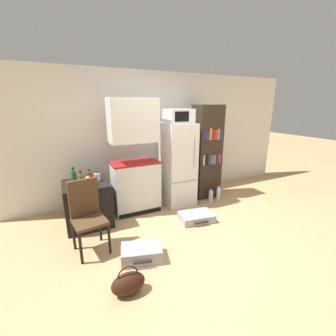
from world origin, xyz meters
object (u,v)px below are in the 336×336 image
at_px(microwave, 179,116).
at_px(handbag, 128,283).
at_px(kitchen_hutch, 135,161).
at_px(chair, 87,211).
at_px(suitcase_large_flat, 141,253).
at_px(bottle_green_tall, 74,178).
at_px(refrigerator, 178,165).
at_px(water_bottle_middle, 211,196).
at_px(side_table, 88,203).
at_px(bottle_clear_short, 97,177).
at_px(water_bottle_front, 218,193).
at_px(bottle_milk_white, 88,182).
at_px(bottle_ketchup_red, 91,180).
at_px(bottle_olive_oil, 81,181).
at_px(bottle_amber_beer, 90,176).
at_px(bookshelf, 206,152).
at_px(suitcase_small_flat, 196,217).

distance_m(microwave, handbag, 2.84).
xyz_separation_m(kitchen_hutch, chair, (-0.95, -0.83, -0.38)).
bearing_deg(suitcase_large_flat, bottle_green_tall, 133.66).
xyz_separation_m(kitchen_hutch, refrigerator, (0.85, -0.05, -0.15)).
height_order(bottle_green_tall, water_bottle_middle, bottle_green_tall).
bearing_deg(refrigerator, kitchen_hutch, 176.54).
relative_size(side_table, kitchen_hutch, 0.35).
bearing_deg(bottle_clear_short, refrigerator, 1.85).
bearing_deg(water_bottle_front, refrigerator, 162.92).
distance_m(side_table, suitcase_large_flat, 1.37).
bearing_deg(refrigerator, bottle_clear_short, -178.15).
bearing_deg(bottle_milk_white, bottle_ketchup_red, 59.77).
bearing_deg(bottle_milk_white, water_bottle_middle, 1.86).
height_order(refrigerator, handbag, refrigerator).
height_order(refrigerator, bottle_olive_oil, refrigerator).
distance_m(bottle_amber_beer, chair, 0.86).
distance_m(microwave, suitcase_large_flat, 2.44).
relative_size(refrigerator, bookshelf, 0.83).
bearing_deg(side_table, kitchen_hutch, 7.85).
distance_m(kitchen_hutch, microwave, 1.15).
xyz_separation_m(bottle_amber_beer, water_bottle_front, (2.46, -0.28, -0.65)).
relative_size(bottle_amber_beer, suitcase_large_flat, 0.33).
distance_m(bottle_olive_oil, suitcase_large_flat, 1.39).
relative_size(kitchen_hutch, handbag, 5.65).
height_order(side_table, microwave, microwave).
height_order(kitchen_hutch, handbag, kitchen_hutch).
xyz_separation_m(side_table, kitchen_hutch, (0.87, 0.12, 0.59)).
distance_m(refrigerator, bottle_clear_short, 1.53).
bearing_deg(handbag, bookshelf, 39.55).
distance_m(bottle_ketchup_red, suitcase_large_flat, 1.38).
bearing_deg(bottle_milk_white, water_bottle_front, 1.32).
xyz_separation_m(refrigerator, chair, (-1.80, -0.78, -0.23)).
relative_size(bottle_amber_beer, chair, 0.19).
bearing_deg(bottle_amber_beer, bottle_olive_oil, -116.66).
xyz_separation_m(chair, suitcase_small_flat, (1.74, -0.01, -0.50)).
bearing_deg(bottle_ketchup_red, water_bottle_front, -0.96).
bearing_deg(bottle_amber_beer, bookshelf, 1.37).
distance_m(refrigerator, water_bottle_front, 1.08).
distance_m(side_table, bottle_milk_white, 0.51).
bearing_deg(side_table, bottle_clear_short, 5.80).
relative_size(chair, handbag, 2.71).
bearing_deg(water_bottle_middle, bottle_milk_white, -178.14).
relative_size(bottle_ketchup_red, water_bottle_middle, 0.68).
bearing_deg(water_bottle_front, side_table, 175.85).
bearing_deg(bottle_ketchup_red, suitcase_small_flat, -20.03).
relative_size(microwave, suitcase_small_flat, 0.79).
bearing_deg(handbag, side_table, 95.86).
distance_m(bottle_clear_short, suitcase_small_flat, 1.79).
relative_size(refrigerator, bottle_milk_white, 7.60).
height_order(bookshelf, handbag, bookshelf).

